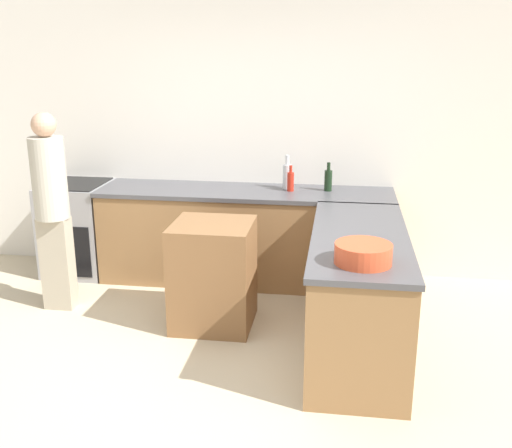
{
  "coord_description": "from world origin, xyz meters",
  "views": [
    {
      "loc": [
        0.88,
        -3.5,
        2.2
      ],
      "look_at": [
        0.28,
        0.66,
        0.94
      ],
      "focal_mm": 42.0,
      "sensor_mm": 36.0,
      "label": 1
    }
  ],
  "objects_px": {
    "mixing_bowl": "(363,254)",
    "vinegar_bottle_clear": "(287,175)",
    "hot_sauce_bottle": "(291,181)",
    "person_by_range": "(52,204)",
    "wine_bottle_dark": "(328,180)",
    "island_table": "(213,275)",
    "range_oven": "(78,228)"
  },
  "relations": [
    {
      "from": "island_table",
      "to": "vinegar_bottle_clear",
      "type": "xyz_separation_m",
      "value": [
        0.48,
        1.11,
        0.59
      ]
    },
    {
      "from": "mixing_bowl",
      "to": "wine_bottle_dark",
      "type": "height_order",
      "value": "wine_bottle_dark"
    },
    {
      "from": "vinegar_bottle_clear",
      "to": "person_by_range",
      "type": "relative_size",
      "value": 0.19
    },
    {
      "from": "wine_bottle_dark",
      "to": "mixing_bowl",
      "type": "bearing_deg",
      "value": -81.91
    },
    {
      "from": "hot_sauce_bottle",
      "to": "person_by_range",
      "type": "relative_size",
      "value": 0.14
    },
    {
      "from": "island_table",
      "to": "wine_bottle_dark",
      "type": "bearing_deg",
      "value": 51.27
    },
    {
      "from": "mixing_bowl",
      "to": "person_by_range",
      "type": "xyz_separation_m",
      "value": [
        -2.53,
        0.96,
        -0.03
      ]
    },
    {
      "from": "hot_sauce_bottle",
      "to": "vinegar_bottle_clear",
      "type": "distance_m",
      "value": 0.1
    },
    {
      "from": "hot_sauce_bottle",
      "to": "person_by_range",
      "type": "bearing_deg",
      "value": -154.88
    },
    {
      "from": "hot_sauce_bottle",
      "to": "mixing_bowl",
      "type": "bearing_deg",
      "value": -71.62
    },
    {
      "from": "person_by_range",
      "to": "hot_sauce_bottle",
      "type": "bearing_deg",
      "value": 25.12
    },
    {
      "from": "island_table",
      "to": "hot_sauce_bottle",
      "type": "xyz_separation_m",
      "value": [
        0.52,
        1.02,
        0.56
      ]
    },
    {
      "from": "range_oven",
      "to": "wine_bottle_dark",
      "type": "relative_size",
      "value": 3.4
    },
    {
      "from": "mixing_bowl",
      "to": "vinegar_bottle_clear",
      "type": "bearing_deg",
      "value": 108.68
    },
    {
      "from": "wine_bottle_dark",
      "to": "person_by_range",
      "type": "xyz_separation_m",
      "value": [
        -2.26,
        -0.96,
        -0.07
      ]
    },
    {
      "from": "island_table",
      "to": "wine_bottle_dark",
      "type": "xyz_separation_m",
      "value": [
        0.87,
        1.08,
        0.57
      ]
    },
    {
      "from": "mixing_bowl",
      "to": "hot_sauce_bottle",
      "type": "xyz_separation_m",
      "value": [
        -0.62,
        1.86,
        0.03
      ]
    },
    {
      "from": "mixing_bowl",
      "to": "vinegar_bottle_clear",
      "type": "distance_m",
      "value": 2.06
    },
    {
      "from": "island_table",
      "to": "mixing_bowl",
      "type": "bearing_deg",
      "value": -36.27
    },
    {
      "from": "mixing_bowl",
      "to": "person_by_range",
      "type": "distance_m",
      "value": 2.71
    },
    {
      "from": "person_by_range",
      "to": "mixing_bowl",
      "type": "bearing_deg",
      "value": -20.84
    },
    {
      "from": "range_oven",
      "to": "vinegar_bottle_clear",
      "type": "bearing_deg",
      "value": 3.27
    },
    {
      "from": "range_oven",
      "to": "island_table",
      "type": "bearing_deg",
      "value": -32.06
    },
    {
      "from": "vinegar_bottle_clear",
      "to": "person_by_range",
      "type": "bearing_deg",
      "value": -152.18
    },
    {
      "from": "range_oven",
      "to": "island_table",
      "type": "xyz_separation_m",
      "value": [
        1.59,
        -1.0,
        -0.02
      ]
    },
    {
      "from": "range_oven",
      "to": "hot_sauce_bottle",
      "type": "height_order",
      "value": "hot_sauce_bottle"
    },
    {
      "from": "mixing_bowl",
      "to": "range_oven",
      "type": "bearing_deg",
      "value": 146.13
    },
    {
      "from": "island_table",
      "to": "person_by_range",
      "type": "relative_size",
      "value": 0.51
    },
    {
      "from": "island_table",
      "to": "hot_sauce_bottle",
      "type": "relative_size",
      "value": 3.55
    },
    {
      "from": "vinegar_bottle_clear",
      "to": "range_oven",
      "type": "bearing_deg",
      "value": -176.73
    },
    {
      "from": "range_oven",
      "to": "vinegar_bottle_clear",
      "type": "xyz_separation_m",
      "value": [
        2.07,
        0.12,
        0.57
      ]
    },
    {
      "from": "mixing_bowl",
      "to": "wine_bottle_dark",
      "type": "relative_size",
      "value": 1.34
    }
  ]
}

